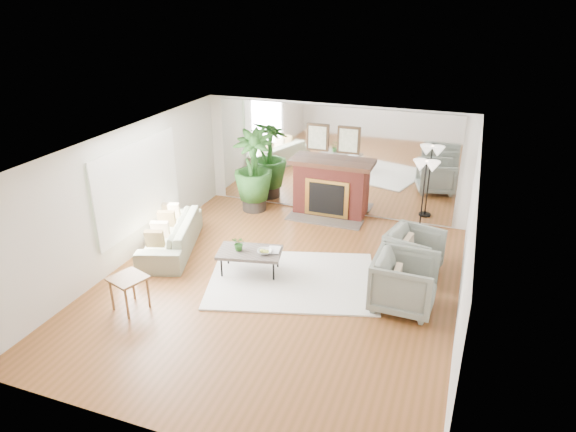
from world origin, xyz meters
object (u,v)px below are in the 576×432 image
at_px(fireplace, 329,188).
at_px(side_table, 128,282).
at_px(armchair_front, 404,283).
at_px(potted_ficus, 253,168).
at_px(sofa, 171,235).
at_px(coffee_table, 250,253).
at_px(armchair_back, 414,252).
at_px(floor_lamp, 426,172).

height_order(fireplace, side_table, fireplace).
bearing_deg(armchair_front, potted_ficus, 54.66).
xyz_separation_m(sofa, side_table, (0.49, -2.01, 0.17)).
bearing_deg(fireplace, side_table, -112.55).
bearing_deg(coffee_table, armchair_front, -3.17).
relative_size(side_table, potted_ficus, 0.34).
bearing_deg(potted_ficus, coffee_table, -67.98).
xyz_separation_m(sofa, armchair_back, (4.59, 0.72, 0.10)).
distance_m(armchair_back, side_table, 4.93).
xyz_separation_m(armchair_back, side_table, (-4.10, -2.73, 0.07)).
height_order(side_table, floor_lamp, floor_lamp).
height_order(fireplace, potted_ficus, fireplace).
xyz_separation_m(fireplace, floor_lamp, (2.08, -0.37, 0.74)).
bearing_deg(armchair_front, fireplace, 35.57).
xyz_separation_m(fireplace, coffee_table, (-0.61, -3.02, -0.25)).
height_order(armchair_front, floor_lamp, floor_lamp).
bearing_deg(potted_ficus, sofa, -106.60).
bearing_deg(coffee_table, sofa, 170.34).
relative_size(armchair_back, potted_ficus, 0.48).
relative_size(fireplace, armchair_back, 2.26).
distance_m(sofa, side_table, 2.08).
distance_m(fireplace, potted_ficus, 1.78).
distance_m(coffee_table, armchair_back, 2.95).
bearing_deg(side_table, armchair_back, 33.61).
xyz_separation_m(fireplace, side_table, (-1.96, -4.71, -0.18)).
bearing_deg(armchair_front, floor_lamp, 2.93).
xyz_separation_m(armchair_back, floor_lamp, (-0.07, 1.62, 0.98)).
bearing_deg(side_table, floor_lamp, 47.11).
relative_size(fireplace, side_table, 3.19).
bearing_deg(armchair_back, floor_lamp, 16.32).
height_order(sofa, armchair_back, armchair_back).
xyz_separation_m(armchair_back, armchair_front, (0.00, -1.18, 0.04)).
distance_m(fireplace, sofa, 3.67).
bearing_deg(armchair_front, armchair_back, 1.57).
relative_size(armchair_front, side_table, 1.55).
height_order(sofa, potted_ficus, potted_ficus).
bearing_deg(floor_lamp, side_table, -132.89).
bearing_deg(side_table, sofa, 103.75).
bearing_deg(armchair_back, side_table, 137.47).
distance_m(coffee_table, armchair_front, 2.77).
xyz_separation_m(sofa, floor_lamp, (4.53, 2.33, 1.08)).
xyz_separation_m(armchair_front, floor_lamp, (-0.07, 2.80, 0.94)).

